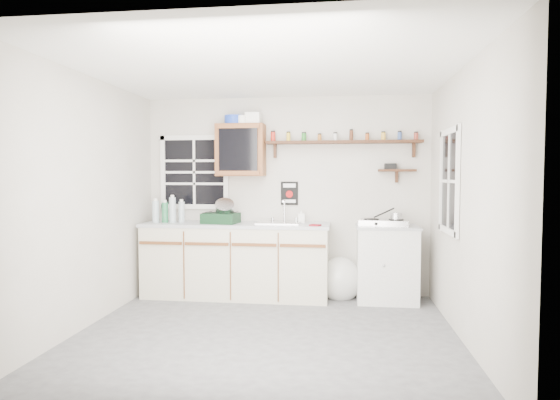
{
  "coord_description": "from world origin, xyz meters",
  "views": [
    {
      "loc": [
        0.68,
        -4.34,
        1.51
      ],
      "look_at": [
        0.06,
        0.55,
        1.25
      ],
      "focal_mm": 30.0,
      "sensor_mm": 36.0,
      "label": 1
    }
  ],
  "objects_px": {
    "upper_cabinet": "(241,150)",
    "spice_shelf": "(342,142)",
    "dish_rack": "(222,215)",
    "main_cabinet": "(236,260)",
    "right_cabinet": "(387,263)",
    "hotplate": "(384,223)"
  },
  "relations": [
    {
      "from": "dish_rack",
      "to": "main_cabinet",
      "type": "bearing_deg",
      "value": 24.53
    },
    {
      "from": "main_cabinet",
      "to": "dish_rack",
      "type": "distance_m",
      "value": 0.59
    },
    {
      "from": "right_cabinet",
      "to": "dish_rack",
      "type": "bearing_deg",
      "value": -177.81
    },
    {
      "from": "right_cabinet",
      "to": "upper_cabinet",
      "type": "bearing_deg",
      "value": 176.24
    },
    {
      "from": "main_cabinet",
      "to": "spice_shelf",
      "type": "distance_m",
      "value": 1.97
    },
    {
      "from": "upper_cabinet",
      "to": "dish_rack",
      "type": "bearing_deg",
      "value": -135.53
    },
    {
      "from": "spice_shelf",
      "to": "upper_cabinet",
      "type": "bearing_deg",
      "value": -176.86
    },
    {
      "from": "main_cabinet",
      "to": "spice_shelf",
      "type": "height_order",
      "value": "spice_shelf"
    },
    {
      "from": "right_cabinet",
      "to": "spice_shelf",
      "type": "height_order",
      "value": "spice_shelf"
    },
    {
      "from": "spice_shelf",
      "to": "hotplate",
      "type": "relative_size",
      "value": 3.14
    },
    {
      "from": "right_cabinet",
      "to": "spice_shelf",
      "type": "xyz_separation_m",
      "value": [
        -0.54,
        0.19,
        1.47
      ]
    },
    {
      "from": "main_cabinet",
      "to": "upper_cabinet",
      "type": "bearing_deg",
      "value": 76.32
    },
    {
      "from": "main_cabinet",
      "to": "right_cabinet",
      "type": "height_order",
      "value": "main_cabinet"
    },
    {
      "from": "upper_cabinet",
      "to": "dish_rack",
      "type": "xyz_separation_m",
      "value": [
        -0.2,
        -0.19,
        -0.8
      ]
    },
    {
      "from": "spice_shelf",
      "to": "dish_rack",
      "type": "height_order",
      "value": "spice_shelf"
    },
    {
      "from": "main_cabinet",
      "to": "upper_cabinet",
      "type": "height_order",
      "value": "upper_cabinet"
    },
    {
      "from": "right_cabinet",
      "to": "hotplate",
      "type": "distance_m",
      "value": 0.49
    },
    {
      "from": "right_cabinet",
      "to": "spice_shelf",
      "type": "bearing_deg",
      "value": 160.71
    },
    {
      "from": "upper_cabinet",
      "to": "dish_rack",
      "type": "height_order",
      "value": "upper_cabinet"
    },
    {
      "from": "spice_shelf",
      "to": "hotplate",
      "type": "xyz_separation_m",
      "value": [
        0.5,
        -0.21,
        -0.98
      ]
    },
    {
      "from": "main_cabinet",
      "to": "upper_cabinet",
      "type": "relative_size",
      "value": 3.55
    },
    {
      "from": "upper_cabinet",
      "to": "spice_shelf",
      "type": "bearing_deg",
      "value": 3.14
    }
  ]
}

